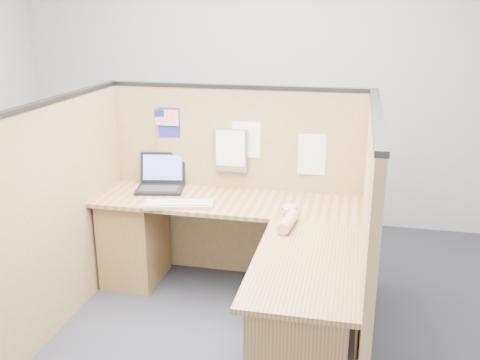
% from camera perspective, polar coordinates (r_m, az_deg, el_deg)
% --- Properties ---
extents(floor, '(5.00, 5.00, 0.00)m').
position_cam_1_polar(floor, '(3.67, -3.96, -16.51)').
color(floor, '#1F212C').
rests_on(floor, ground).
extents(wall_back, '(5.00, 0.00, 5.00)m').
position_cam_1_polar(wall_back, '(5.27, 2.72, 10.45)').
color(wall_back, '#A3A5A8').
rests_on(wall_back, floor).
extents(cubicle_partitions, '(2.06, 1.83, 1.53)m').
position_cam_1_polar(cubicle_partitions, '(3.68, -2.34, -2.88)').
color(cubicle_partitions, olive).
rests_on(cubicle_partitions, floor).
extents(l_desk, '(1.95, 1.75, 0.73)m').
position_cam_1_polar(l_desk, '(3.67, -0.03, -9.35)').
color(l_desk, brown).
rests_on(l_desk, floor).
extents(laptop, '(0.40, 0.40, 0.26)m').
position_cam_1_polar(laptop, '(4.22, -8.24, 0.00)').
color(laptop, black).
rests_on(laptop, l_desk).
extents(keyboard, '(0.51, 0.27, 0.03)m').
position_cam_1_polar(keyboard, '(3.82, -6.55, -2.58)').
color(keyboard, gray).
rests_on(keyboard, l_desk).
extents(mouse, '(0.14, 0.11, 0.05)m').
position_cam_1_polar(mouse, '(3.65, 5.36, -3.36)').
color(mouse, '#B3B4B8').
rests_on(mouse, l_desk).
extents(hand_forearm, '(0.12, 0.43, 0.09)m').
position_cam_1_polar(hand_forearm, '(3.50, 5.23, -4.00)').
color(hand_forearm, tan).
rests_on(hand_forearm, l_desk).
extents(blue_poster, '(0.17, 0.01, 0.23)m').
position_cam_1_polar(blue_poster, '(4.21, -7.56, 6.12)').
color(blue_poster, navy).
rests_on(blue_poster, cubicle_partitions).
extents(american_flag, '(0.20, 0.01, 0.33)m').
position_cam_1_polar(american_flag, '(4.21, -8.11, 6.48)').
color(american_flag, olive).
rests_on(american_flag, cubicle_partitions).
extents(file_holder, '(0.26, 0.05, 0.33)m').
position_cam_1_polar(file_holder, '(4.08, -0.96, 3.22)').
color(file_holder, slate).
rests_on(file_holder, cubicle_partitions).
extents(paper_left, '(0.22, 0.00, 0.28)m').
position_cam_1_polar(paper_left, '(4.07, 0.67, 4.32)').
color(paper_left, white).
rests_on(paper_left, cubicle_partitions).
extents(paper_right, '(0.24, 0.03, 0.31)m').
position_cam_1_polar(paper_right, '(4.02, 7.93, 2.70)').
color(paper_right, white).
rests_on(paper_right, cubicle_partitions).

